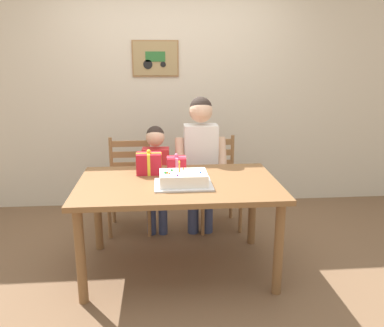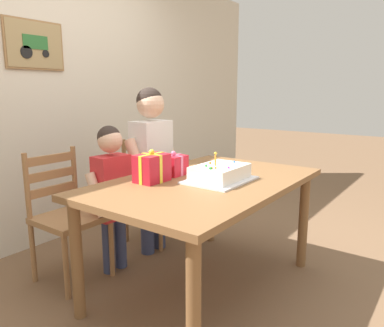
# 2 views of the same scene
# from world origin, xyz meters

# --- Properties ---
(ground_plane) EXTENTS (20.00, 20.00, 0.00)m
(ground_plane) POSITION_xyz_m (0.00, 0.00, 0.00)
(ground_plane) COLOR brown
(back_wall) EXTENTS (6.40, 0.11, 2.60)m
(back_wall) POSITION_xyz_m (-0.00, 1.61, 1.30)
(back_wall) COLOR beige
(back_wall) RESTS_ON ground
(dining_table) EXTENTS (1.57, 0.99, 0.76)m
(dining_table) POSITION_xyz_m (0.00, 0.00, 0.67)
(dining_table) COLOR brown
(dining_table) RESTS_ON ground
(birthday_cake) EXTENTS (0.44, 0.34, 0.19)m
(birthday_cake) POSITION_xyz_m (0.04, -0.09, 0.81)
(birthday_cake) COLOR silver
(birthday_cake) RESTS_ON dining_table
(gift_box_red_large) EXTENTS (0.16, 0.15, 0.17)m
(gift_box_red_large) POSITION_xyz_m (-0.00, 0.26, 0.83)
(gift_box_red_large) COLOR red
(gift_box_red_large) RESTS_ON dining_table
(gift_box_beside_cake) EXTENTS (0.21, 0.16, 0.21)m
(gift_box_beside_cake) POSITION_xyz_m (-0.23, 0.25, 0.85)
(gift_box_beside_cake) COLOR red
(gift_box_beside_cake) RESTS_ON dining_table
(chair_left) EXTENTS (0.42, 0.42, 0.92)m
(chair_left) POSITION_xyz_m (-0.44, 0.87, 0.47)
(chair_left) COLOR #996B42
(chair_left) RESTS_ON ground
(chair_right) EXTENTS (0.45, 0.45, 0.92)m
(chair_right) POSITION_xyz_m (0.44, 0.87, 0.47)
(chair_right) COLOR #996B42
(chair_right) RESTS_ON ground
(child_older) EXTENTS (0.49, 0.27, 1.35)m
(child_older) POSITION_xyz_m (0.25, 0.69, 0.82)
(child_older) COLOR #38426B
(child_older) RESTS_ON ground
(child_younger) EXTENTS (0.40, 0.23, 1.09)m
(child_younger) POSITION_xyz_m (-0.18, 0.69, 0.66)
(child_younger) COLOR #38426B
(child_younger) RESTS_ON ground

